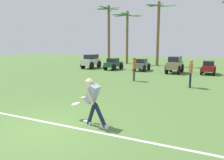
% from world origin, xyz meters
% --- Properties ---
extents(ground_plane, '(80.00, 80.00, 0.00)m').
position_xyz_m(ground_plane, '(0.00, 0.00, 0.00)').
color(ground_plane, '#4E7136').
extents(field_line_paint, '(23.88, 0.59, 0.01)m').
position_xyz_m(field_line_paint, '(0.00, 0.38, 0.00)').
color(field_line_paint, white).
rests_on(field_line_paint, ground_plane).
extents(frisbee_thrower, '(1.09, 0.54, 1.41)m').
position_xyz_m(frisbee_thrower, '(1.06, 0.76, 0.80)').
color(frisbee_thrower, '#191E38').
rests_on(frisbee_thrower, ground_plane).
extents(frisbee_in_flight, '(0.35, 0.35, 0.08)m').
position_xyz_m(frisbee_in_flight, '(0.25, 1.05, 0.50)').
color(frisbee_in_flight, white).
extents(teammate_near_sideline, '(0.34, 0.46, 1.56)m').
position_xyz_m(teammate_near_sideline, '(-0.47, 8.95, 0.94)').
color(teammate_near_sideline, '#33333D').
rests_on(teammate_near_sideline, ground_plane).
extents(teammate_midfield, '(0.23, 0.50, 1.56)m').
position_xyz_m(teammate_midfield, '(3.13, 8.12, 0.94)').
color(teammate_midfield, black).
rests_on(teammate_midfield, ground_plane).
extents(parked_car_slot_a, '(1.17, 2.35, 1.40)m').
position_xyz_m(parked_car_slot_a, '(-7.00, 14.63, 0.74)').
color(parked_car_slot_a, silver).
rests_on(parked_car_slot_a, ground_plane).
extents(parked_car_slot_b, '(1.25, 2.27, 1.10)m').
position_xyz_m(parked_car_slot_b, '(-4.45, 14.46, 0.56)').
color(parked_car_slot_b, '#235133').
rests_on(parked_car_slot_b, ground_plane).
extents(parked_car_slot_c, '(1.09, 2.20, 1.10)m').
position_xyz_m(parked_car_slot_c, '(-1.70, 14.76, 0.56)').
color(parked_car_slot_c, slate).
rests_on(parked_car_slot_c, ground_plane).
extents(parked_car_slot_d, '(1.26, 2.39, 1.40)m').
position_xyz_m(parked_car_slot_d, '(1.34, 14.28, 0.74)').
color(parked_car_slot_d, '#998466').
rests_on(parked_car_slot_d, ground_plane).
extents(parked_car_slot_e, '(1.14, 2.22, 1.10)m').
position_xyz_m(parked_car_slot_e, '(3.95, 14.67, 0.56)').
color(parked_car_slot_e, maroon).
rests_on(parked_car_slot_e, ground_plane).
extents(palm_tree_far_left, '(3.21, 3.77, 7.46)m').
position_xyz_m(palm_tree_far_left, '(-8.64, 22.27, 4.40)').
color(palm_tree_far_left, brown).
rests_on(palm_tree_far_left, ground_plane).
extents(palm_tree_left_of_centre, '(3.87, 3.47, 6.40)m').
position_xyz_m(palm_tree_left_of_centre, '(-5.58, 21.13, 4.05)').
color(palm_tree_left_of_centre, brown).
rests_on(palm_tree_left_of_centre, ground_plane).
extents(palm_tree_right_of_centre, '(3.33, 3.21, 7.05)m').
position_xyz_m(palm_tree_right_of_centre, '(-1.49, 20.10, 4.12)').
color(palm_tree_right_of_centre, brown).
rests_on(palm_tree_right_of_centre, ground_plane).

